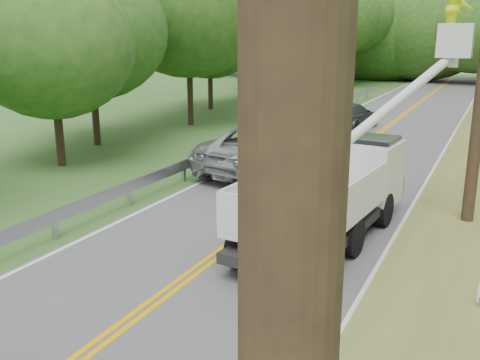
% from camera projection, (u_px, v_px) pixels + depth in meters
% --- Properties ---
extents(road, '(7.20, 96.00, 0.03)m').
position_uv_depth(road, '(333.00, 168.00, 20.39)').
color(road, '#4C4C4E').
rests_on(road, ground).
extents(guardrail, '(0.18, 48.00, 0.77)m').
position_uv_depth(guardrail, '(246.00, 141.00, 22.73)').
color(guardrail, '#9DA1A5').
rests_on(guardrail, ground).
extents(treeline_left, '(10.92, 57.47, 10.92)m').
position_uv_depth(treeline_left, '(264.00, 19.00, 38.30)').
color(treeline_left, '#332319').
rests_on(treeline_left, ground).
extents(treeline_horizon, '(58.39, 15.00, 12.09)m').
position_uv_depth(treeline_horizon, '(461.00, 28.00, 55.15)').
color(treeline_horizon, '#1E4F19').
rests_on(treeline_horizon, ground).
extents(bucket_truck, '(4.14, 6.54, 6.32)m').
position_uv_depth(bucket_truck, '(348.00, 175.00, 13.61)').
color(bucket_truck, black).
rests_on(bucket_truck, road).
extents(suv_silver, '(4.10, 6.86, 1.79)m').
position_uv_depth(suv_silver, '(272.00, 148.00, 19.60)').
color(suv_silver, '#B5B7BD').
rests_on(suv_silver, road).
extents(suv_darkgrey, '(2.50, 5.03, 1.40)m').
position_uv_depth(suv_darkgrey, '(349.00, 116.00, 28.43)').
color(suv_darkgrey, '#33363A').
rests_on(suv_darkgrey, road).
extents(stop_sign_permanent, '(0.53, 0.08, 2.47)m').
position_uv_depth(stop_sign_permanent, '(286.00, 102.00, 26.94)').
color(stop_sign_permanent, '#9DA1A5').
rests_on(stop_sign_permanent, ground).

